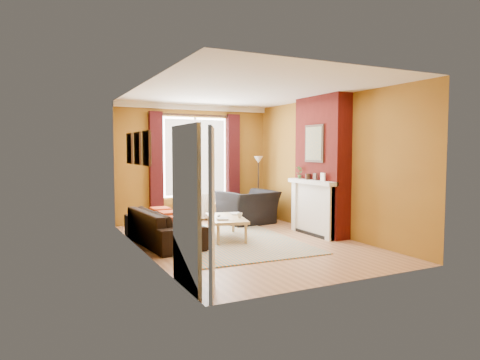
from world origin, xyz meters
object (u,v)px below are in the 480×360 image
Objects in this scene: sofa at (163,227)px; armchair at (248,207)px; coffee_table at (226,219)px; floor_lamp at (258,170)px; wicker_stool at (217,212)px.

sofa is 2.65m from armchair.
floor_lamp is (1.70, 1.82, 0.86)m from coffee_table.
sofa is 1.54× the size of coffee_table.
sofa is 2.59m from wicker_stool.
armchair is 0.86× the size of coffee_table.
floor_lamp reaches higher than sofa.
floor_lamp is at bearing -64.78° from sofa.
wicker_stool is 0.28× the size of floor_lamp.
sofa is at bearing 16.52° from armchair.
armchair reaches higher than coffee_table.
wicker_stool is at bearing -50.50° from sofa.
coffee_table is 0.89× the size of floor_lamp.
coffee_table is (-1.16, -1.33, -0.01)m from armchair.
armchair is at bearing -137.73° from floor_lamp.
floor_lamp reaches higher than coffee_table.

